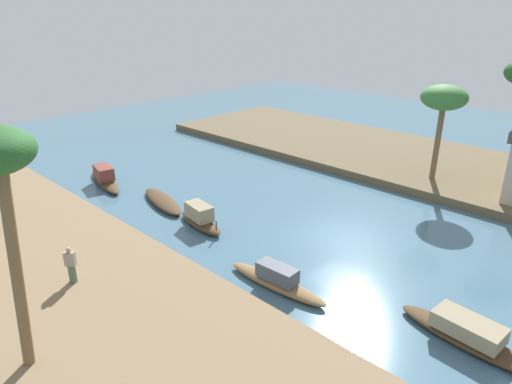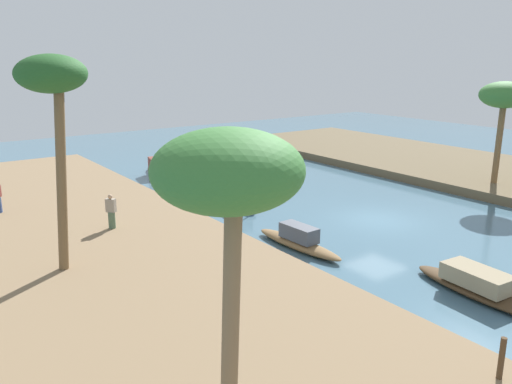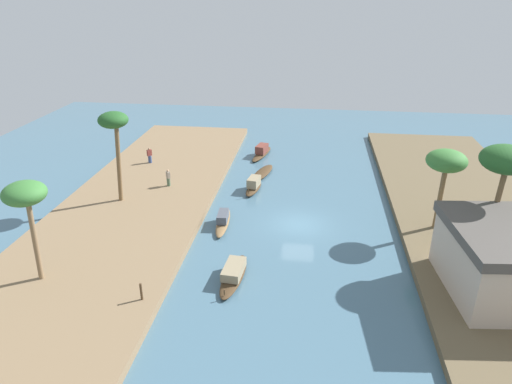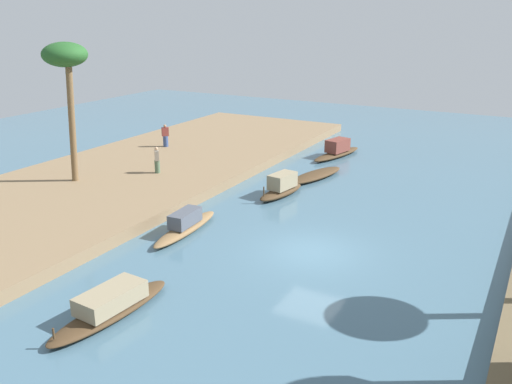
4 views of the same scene
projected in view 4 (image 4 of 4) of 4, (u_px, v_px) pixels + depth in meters
The scene contains 10 objects.
river_water at pixel (311, 252), 22.70m from camera, with size 74.82×74.82×0.00m, color #476B7F.
riverbank_left at pixel (73, 196), 28.74m from camera, with size 47.81×12.10×0.55m, color #846B4C.
sampan_midstream at pixel (282, 187), 29.55m from camera, with size 3.68×1.54×1.24m.
sampan_near_left_bank at pixel (111, 306), 17.83m from camera, with size 5.06×1.60×0.95m.
sampan_with_red_awning at pixel (316, 175), 32.75m from camera, with size 4.85×2.34×0.40m.
sampan_downstream_large at pixel (337, 151), 37.57m from camera, with size 5.23×2.16×1.23m.
sampan_open_hull at pixel (186, 225), 24.60m from camera, with size 4.89×1.19×1.03m.
person_on_near_bank at pixel (165, 137), 38.05m from camera, with size 0.51×0.49×1.56m.
person_by_mooring at pixel (157, 161), 31.77m from camera, with size 0.47×0.45×1.55m.
palm_tree_left_near at pixel (65, 61), 28.45m from camera, with size 2.34×2.34×7.48m.
Camera 4 is at (19.36, 7.92, 9.44)m, focal length 38.52 mm.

